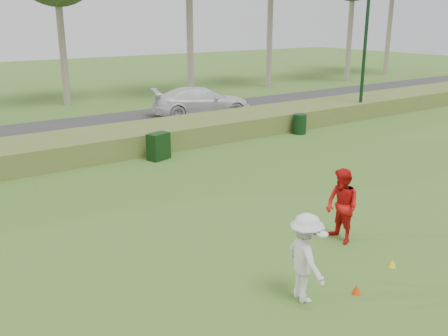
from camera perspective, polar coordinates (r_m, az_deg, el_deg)
ground at (r=11.95m, az=11.16°, el=-10.65°), size 120.00×120.00×0.00m
reed_strip at (r=21.35m, az=-12.31°, el=2.99°), size 80.00×3.00×0.90m
park_road at (r=26.03m, az=-16.53°, el=4.23°), size 80.00×6.00×0.06m
lamp_post at (r=28.39m, az=16.10°, el=16.62°), size 0.70×0.70×8.18m
player_white at (r=10.09m, az=9.32°, el=-10.10°), size 1.00×1.31×1.84m
player_red at (r=12.77m, az=13.33°, el=-4.26°), size 0.82×1.00×1.89m
cone_orange at (r=10.87m, az=14.91°, el=-13.25°), size 0.19×0.19×0.21m
cone_yellow at (r=12.15m, az=18.70°, el=-10.27°), size 0.17×0.17×0.19m
utility_cabinet at (r=19.89m, az=-7.49°, el=2.47°), size 0.98×0.77×1.07m
trash_bin at (r=24.38m, az=8.65°, el=4.99°), size 0.82×0.82×0.96m
car_right at (r=28.29m, az=-2.57°, el=7.60°), size 5.93×3.86×1.60m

